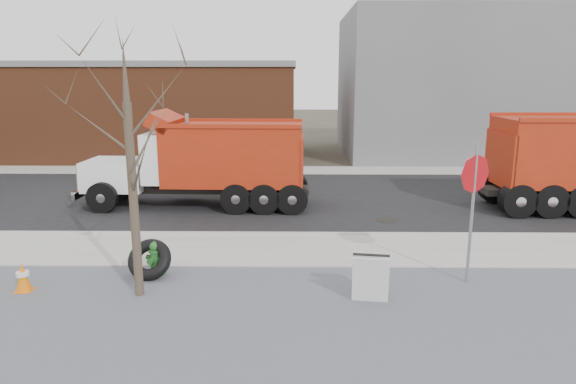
{
  "coord_description": "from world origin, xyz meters",
  "views": [
    {
      "loc": [
        0.03,
        -12.56,
        4.48
      ],
      "look_at": [
        -0.14,
        1.12,
        1.4
      ],
      "focal_mm": 32.0,
      "sensor_mm": 36.0,
      "label": 1
    }
  ],
  "objects_px": {
    "fire_hydrant": "(155,260)",
    "sandwich_board": "(370,278)",
    "dump_truck_red_b": "(207,159)",
    "truck_tire": "(150,260)",
    "stop_sign": "(474,190)"
  },
  "relations": [
    {
      "from": "stop_sign",
      "to": "sandwich_board",
      "type": "bearing_deg",
      "value": -163.93
    },
    {
      "from": "stop_sign",
      "to": "sandwich_board",
      "type": "distance_m",
      "value": 2.97
    },
    {
      "from": "sandwich_board",
      "to": "dump_truck_red_b",
      "type": "bearing_deg",
      "value": 128.36
    },
    {
      "from": "fire_hydrant",
      "to": "dump_truck_red_b",
      "type": "relative_size",
      "value": 0.11
    },
    {
      "from": "stop_sign",
      "to": "dump_truck_red_b",
      "type": "bearing_deg",
      "value": 127.41
    },
    {
      "from": "sandwich_board",
      "to": "dump_truck_red_b",
      "type": "distance_m",
      "value": 9.13
    },
    {
      "from": "fire_hydrant",
      "to": "stop_sign",
      "type": "distance_m",
      "value": 7.24
    },
    {
      "from": "fire_hydrant",
      "to": "sandwich_board",
      "type": "bearing_deg",
      "value": 3.81
    },
    {
      "from": "truck_tire",
      "to": "dump_truck_red_b",
      "type": "relative_size",
      "value": 0.13
    },
    {
      "from": "truck_tire",
      "to": "fire_hydrant",
      "type": "bearing_deg",
      "value": 59.34
    },
    {
      "from": "fire_hydrant",
      "to": "stop_sign",
      "type": "relative_size",
      "value": 0.26
    },
    {
      "from": "truck_tire",
      "to": "stop_sign",
      "type": "height_order",
      "value": "stop_sign"
    },
    {
      "from": "fire_hydrant",
      "to": "dump_truck_red_b",
      "type": "distance_m",
      "value": 6.56
    },
    {
      "from": "fire_hydrant",
      "to": "truck_tire",
      "type": "relative_size",
      "value": 0.8
    },
    {
      "from": "sandwich_board",
      "to": "stop_sign",
      "type": "bearing_deg",
      "value": 31.99
    }
  ]
}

